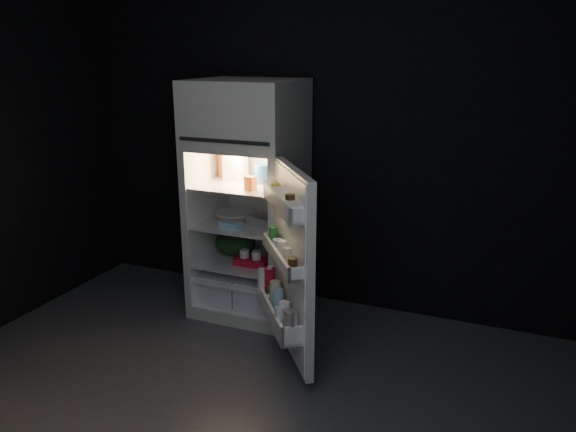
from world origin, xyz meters
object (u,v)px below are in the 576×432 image
at_px(milk_jug, 235,164).
at_px(yogurt_tray, 252,261).
at_px(refrigerator, 249,191).
at_px(fridge_door, 289,267).
at_px(egg_carton, 263,222).

xyz_separation_m(milk_jug, yogurt_tray, (0.21, -0.17, -0.69)).
relative_size(refrigerator, yogurt_tray, 6.92).
relative_size(milk_jug, yogurt_tray, 0.93).
xyz_separation_m(refrigerator, fridge_door, (0.60, -0.67, -0.27)).
height_order(fridge_door, milk_jug, fridge_door).
bearing_deg(egg_carton, yogurt_tray, -125.16).
xyz_separation_m(fridge_door, egg_carton, (-0.45, 0.58, 0.08)).
xyz_separation_m(milk_jug, egg_carton, (0.28, -0.13, -0.38)).
xyz_separation_m(refrigerator, egg_carton, (0.15, -0.09, -0.19)).
bearing_deg(fridge_door, yogurt_tray, 134.39).
xyz_separation_m(refrigerator, yogurt_tray, (0.08, -0.14, -0.50)).
bearing_deg(refrigerator, egg_carton, -31.67).
height_order(fridge_door, yogurt_tray, fridge_door).
xyz_separation_m(egg_carton, yogurt_tray, (-0.07, -0.05, -0.31)).
bearing_deg(milk_jug, yogurt_tray, -41.11).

